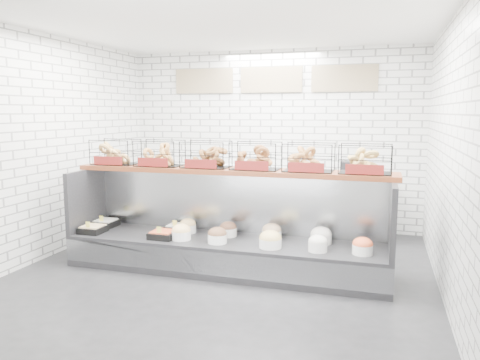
% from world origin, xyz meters
% --- Properties ---
extents(ground, '(5.50, 5.50, 0.00)m').
position_xyz_m(ground, '(0.00, 0.00, 0.00)').
color(ground, black).
rests_on(ground, ground).
extents(room_shell, '(5.02, 5.51, 3.01)m').
position_xyz_m(room_shell, '(0.00, 0.60, 2.06)').
color(room_shell, silver).
rests_on(room_shell, ground).
extents(display_case, '(4.00, 0.90, 1.20)m').
position_xyz_m(display_case, '(0.01, 0.34, 0.33)').
color(display_case, black).
rests_on(display_case, ground).
extents(bagel_shelf, '(4.10, 0.50, 0.40)m').
position_xyz_m(bagel_shelf, '(-0.00, 0.52, 1.39)').
color(bagel_shelf, '#532311').
rests_on(bagel_shelf, display_case).
extents(prep_counter, '(4.00, 0.60, 1.20)m').
position_xyz_m(prep_counter, '(-0.00, 2.43, 0.47)').
color(prep_counter, '#93969B').
rests_on(prep_counter, ground).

